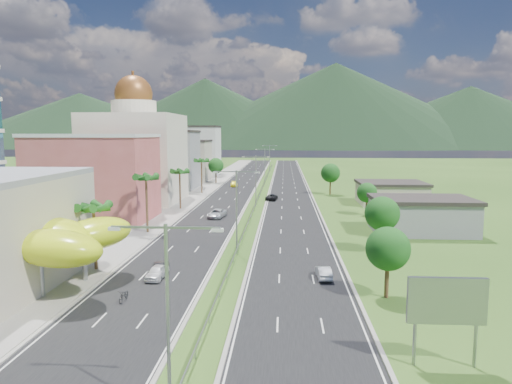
# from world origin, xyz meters

# --- Properties ---
(ground) EXTENTS (500.00, 500.00, 0.00)m
(ground) POSITION_xyz_m (0.00, 0.00, 0.00)
(ground) COLOR #2D5119
(ground) RESTS_ON ground
(road_left) EXTENTS (11.00, 260.00, 0.04)m
(road_left) POSITION_xyz_m (-7.50, 90.00, 0.02)
(road_left) COLOR black
(road_left) RESTS_ON ground
(road_right) EXTENTS (11.00, 260.00, 0.04)m
(road_right) POSITION_xyz_m (7.50, 90.00, 0.02)
(road_right) COLOR black
(road_right) RESTS_ON ground
(sidewalk_left) EXTENTS (7.00, 260.00, 0.12)m
(sidewalk_left) POSITION_xyz_m (-17.00, 90.00, 0.06)
(sidewalk_left) COLOR gray
(sidewalk_left) RESTS_ON ground
(median_guardrail) EXTENTS (0.10, 216.06, 0.76)m
(median_guardrail) POSITION_xyz_m (0.00, 71.99, 0.62)
(median_guardrail) COLOR gray
(median_guardrail) RESTS_ON ground
(streetlight_median_a) EXTENTS (6.04, 0.25, 11.00)m
(streetlight_median_a) POSITION_xyz_m (0.00, -25.00, 6.75)
(streetlight_median_a) COLOR gray
(streetlight_median_a) RESTS_ON ground
(streetlight_median_b) EXTENTS (6.04, 0.25, 11.00)m
(streetlight_median_b) POSITION_xyz_m (0.00, 10.00, 6.75)
(streetlight_median_b) COLOR gray
(streetlight_median_b) RESTS_ON ground
(streetlight_median_c) EXTENTS (6.04, 0.25, 11.00)m
(streetlight_median_c) POSITION_xyz_m (0.00, 50.00, 6.75)
(streetlight_median_c) COLOR gray
(streetlight_median_c) RESTS_ON ground
(streetlight_median_d) EXTENTS (6.04, 0.25, 11.00)m
(streetlight_median_d) POSITION_xyz_m (0.00, 95.00, 6.75)
(streetlight_median_d) COLOR gray
(streetlight_median_d) RESTS_ON ground
(streetlight_median_e) EXTENTS (6.04, 0.25, 11.00)m
(streetlight_median_e) POSITION_xyz_m (0.00, 140.00, 6.75)
(streetlight_median_e) COLOR gray
(streetlight_median_e) RESTS_ON ground
(lime_canopy) EXTENTS (18.00, 15.00, 7.40)m
(lime_canopy) POSITION_xyz_m (-20.00, -4.00, 4.99)
(lime_canopy) COLOR #C1DA15
(lime_canopy) RESTS_ON ground
(pink_shophouse) EXTENTS (20.00, 15.00, 15.00)m
(pink_shophouse) POSITION_xyz_m (-28.00, 32.00, 7.50)
(pink_shophouse) COLOR #B6504A
(pink_shophouse) RESTS_ON ground
(domed_building) EXTENTS (20.00, 20.00, 28.70)m
(domed_building) POSITION_xyz_m (-28.00, 55.00, 11.35)
(domed_building) COLOR beige
(domed_building) RESTS_ON ground
(midrise_grey) EXTENTS (16.00, 15.00, 16.00)m
(midrise_grey) POSITION_xyz_m (-27.00, 80.00, 8.00)
(midrise_grey) COLOR gray
(midrise_grey) RESTS_ON ground
(midrise_beige) EXTENTS (16.00, 15.00, 13.00)m
(midrise_beige) POSITION_xyz_m (-27.00, 102.00, 6.50)
(midrise_beige) COLOR #B0A291
(midrise_beige) RESTS_ON ground
(midrise_white) EXTENTS (16.00, 15.00, 18.00)m
(midrise_white) POSITION_xyz_m (-27.00, 125.00, 9.00)
(midrise_white) COLOR silver
(midrise_white) RESTS_ON ground
(billboard) EXTENTS (5.20, 0.35, 6.20)m
(billboard) POSITION_xyz_m (17.00, -18.00, 4.42)
(billboard) COLOR gray
(billboard) RESTS_ON ground
(shed_near) EXTENTS (15.00, 10.00, 5.00)m
(shed_near) POSITION_xyz_m (28.00, 25.00, 2.50)
(shed_near) COLOR gray
(shed_near) RESTS_ON ground
(shed_far) EXTENTS (14.00, 12.00, 4.40)m
(shed_far) POSITION_xyz_m (30.00, 55.00, 2.20)
(shed_far) COLOR #B0A291
(shed_far) RESTS_ON ground
(palm_tree_b) EXTENTS (3.60, 3.60, 8.10)m
(palm_tree_b) POSITION_xyz_m (-15.50, 2.00, 7.06)
(palm_tree_b) COLOR #47301C
(palm_tree_b) RESTS_ON ground
(palm_tree_c) EXTENTS (3.60, 3.60, 9.60)m
(palm_tree_c) POSITION_xyz_m (-15.50, 22.00, 8.50)
(palm_tree_c) COLOR #47301C
(palm_tree_c) RESTS_ON ground
(palm_tree_d) EXTENTS (3.60, 3.60, 8.60)m
(palm_tree_d) POSITION_xyz_m (-15.50, 45.00, 7.54)
(palm_tree_d) COLOR #47301C
(palm_tree_d) RESTS_ON ground
(palm_tree_e) EXTENTS (3.60, 3.60, 9.40)m
(palm_tree_e) POSITION_xyz_m (-15.50, 70.00, 8.31)
(palm_tree_e) COLOR #47301C
(palm_tree_e) RESTS_ON ground
(leafy_tree_lfar) EXTENTS (4.90, 4.90, 8.05)m
(leafy_tree_lfar) POSITION_xyz_m (-15.50, 95.00, 5.58)
(leafy_tree_lfar) COLOR #47301C
(leafy_tree_lfar) RESTS_ON ground
(leafy_tree_ra) EXTENTS (4.20, 4.20, 6.90)m
(leafy_tree_ra) POSITION_xyz_m (16.00, -5.00, 4.78)
(leafy_tree_ra) COLOR #47301C
(leafy_tree_ra) RESTS_ON ground
(leafy_tree_rb) EXTENTS (4.55, 4.55, 7.47)m
(leafy_tree_rb) POSITION_xyz_m (19.00, 12.00, 5.18)
(leafy_tree_rb) COLOR #47301C
(leafy_tree_rb) RESTS_ON ground
(leafy_tree_rc) EXTENTS (3.85, 3.85, 6.33)m
(leafy_tree_rc) POSITION_xyz_m (22.00, 40.00, 4.37)
(leafy_tree_rc) COLOR #47301C
(leafy_tree_rc) RESTS_ON ground
(leafy_tree_rd) EXTENTS (4.90, 4.90, 8.05)m
(leafy_tree_rd) POSITION_xyz_m (18.00, 70.00, 5.58)
(leafy_tree_rd) COLOR #47301C
(leafy_tree_rd) RESTS_ON ground
(mountain_ridge) EXTENTS (860.00, 140.00, 90.00)m
(mountain_ridge) POSITION_xyz_m (60.00, 450.00, 0.00)
(mountain_ridge) COLOR black
(mountain_ridge) RESTS_ON ground
(car_white_near_left) EXTENTS (1.98, 4.27, 1.41)m
(car_white_near_left) POSITION_xyz_m (-7.55, -0.81, 0.75)
(car_white_near_left) COLOR white
(car_white_near_left) RESTS_ON road_left
(car_dark_left) EXTENTS (1.55, 4.04, 1.31)m
(car_dark_left) POSITION_xyz_m (-7.61, 0.40, 0.70)
(car_dark_left) COLOR black
(car_dark_left) RESTS_ON road_left
(car_silver_mid_left) EXTENTS (3.40, 5.91, 1.55)m
(car_silver_mid_left) POSITION_xyz_m (-6.41, 35.45, 0.81)
(car_silver_mid_left) COLOR #B9BCC1
(car_silver_mid_left) RESTS_ON road_left
(car_yellow_far_left) EXTENTS (2.73, 5.33, 1.48)m
(car_yellow_far_left) POSITION_xyz_m (-8.74, 85.80, 0.78)
(car_yellow_far_left) COLOR yellow
(car_yellow_far_left) RESTS_ON road_left
(car_silver_right) EXTENTS (1.68, 4.12, 1.33)m
(car_silver_right) POSITION_xyz_m (10.46, 0.44, 0.70)
(car_silver_right) COLOR #B0B2B8
(car_silver_right) RESTS_ON road_right
(car_dark_far_right) EXTENTS (3.08, 5.44, 1.43)m
(car_dark_far_right) POSITION_xyz_m (3.20, 58.90, 0.76)
(car_dark_far_right) COLOR black
(car_dark_far_right) RESTS_ON road_right
(motorcycle) EXTENTS (0.71, 2.11, 1.33)m
(motorcycle) POSITION_xyz_m (-8.82, -7.54, 0.71)
(motorcycle) COLOR black
(motorcycle) RESTS_ON road_left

